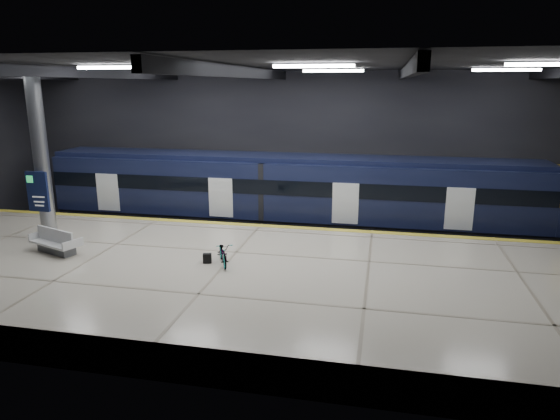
# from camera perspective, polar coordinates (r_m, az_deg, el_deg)

# --- Properties ---
(ground) EXTENTS (30.00, 30.00, 0.00)m
(ground) POSITION_cam_1_polar(r_m,az_deg,el_deg) (20.44, -4.14, -6.84)
(ground) COLOR black
(ground) RESTS_ON ground
(room_shell) EXTENTS (30.10, 16.10, 8.05)m
(room_shell) POSITION_cam_1_polar(r_m,az_deg,el_deg) (19.15, -4.45, 9.35)
(room_shell) COLOR black
(room_shell) RESTS_ON ground
(platform) EXTENTS (30.00, 11.00, 1.10)m
(platform) POSITION_cam_1_polar(r_m,az_deg,el_deg) (18.02, -6.36, -7.98)
(platform) COLOR beige
(platform) RESTS_ON ground
(safety_strip) EXTENTS (30.00, 0.40, 0.01)m
(safety_strip) POSITION_cam_1_polar(r_m,az_deg,el_deg) (22.61, -2.28, -1.78)
(safety_strip) COLOR gold
(safety_strip) RESTS_ON platform
(rails) EXTENTS (30.00, 1.52, 0.16)m
(rails) POSITION_cam_1_polar(r_m,az_deg,el_deg) (25.47, -0.75, -2.33)
(rails) COLOR gray
(rails) RESTS_ON ground
(train) EXTENTS (29.40, 2.84, 3.79)m
(train) POSITION_cam_1_polar(r_m,az_deg,el_deg) (24.56, 4.94, 1.76)
(train) COLOR black
(train) RESTS_ON ground
(bench) EXTENTS (2.30, 1.56, 0.94)m
(bench) POSITION_cam_1_polar(r_m,az_deg,el_deg) (20.74, -24.21, -3.60)
(bench) COLOR #595B60
(bench) RESTS_ON platform
(bicycle) EXTENTS (1.20, 1.70, 0.85)m
(bicycle) POSITION_cam_1_polar(r_m,az_deg,el_deg) (17.83, -6.52, -4.88)
(bicycle) COLOR #99999E
(bicycle) RESTS_ON platform
(pannier_bag) EXTENTS (0.34, 0.25, 0.35)m
(pannier_bag) POSITION_cam_1_polar(r_m,az_deg,el_deg) (18.10, -8.31, -5.48)
(pannier_bag) COLOR black
(pannier_bag) RESTS_ON platform
(info_column) EXTENTS (0.90, 0.78, 6.90)m
(info_column) POSITION_cam_1_polar(r_m,az_deg,el_deg) (22.03, -25.68, 5.34)
(info_column) COLOR #9EA0A5
(info_column) RESTS_ON platform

